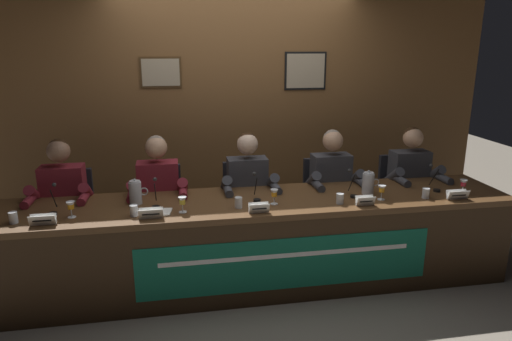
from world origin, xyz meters
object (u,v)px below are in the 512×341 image
at_px(nameplate_right, 365,201).
at_px(juice_glass_far_right, 463,184).
at_px(water_pitcher_right_side, 368,183).
at_px(water_cup_far_right, 426,194).
at_px(juice_glass_far_left, 71,206).
at_px(panelist_center, 249,190).
at_px(microphone_far_right, 435,182).
at_px(microphone_right, 352,188).
at_px(microphone_center, 256,191).
at_px(conference_table, 259,231).
at_px(chair_right, 325,206).
at_px(chair_far_right, 400,201).
at_px(chair_far_left, 71,222).
at_px(nameplate_far_left, 43,220).
at_px(juice_glass_right, 382,190).
at_px(nameplate_far_right, 458,195).
at_px(nameplate_left, 151,213).
at_px(panelist_left, 159,195).
at_px(water_cup_right, 340,199).
at_px(panelist_far_left, 62,200).
at_px(juice_glass_center, 274,194).
at_px(water_cup_center, 238,203).
at_px(water_cup_left, 134,211).
at_px(water_pitcher_left_side, 136,192).
at_px(chair_left, 161,216).
at_px(juice_glass_left, 182,202).
at_px(panelist_right, 333,185).
at_px(chair_center, 246,211).
at_px(microphone_left, 156,198).
at_px(panelist_far_right, 412,181).
at_px(document_stack_left, 157,212).
at_px(water_cup_far_left, 13,218).
at_px(nameplate_center, 259,208).
at_px(microphone_far_left, 53,204).

distance_m(nameplate_right, juice_glass_far_right, 0.96).
bearing_deg(water_pitcher_right_side, water_cup_far_right, -23.49).
height_order(juice_glass_far_left, water_pitcher_right_side, water_pitcher_right_side).
height_order(panelist_center, juice_glass_far_right, panelist_center).
bearing_deg(microphone_far_right, microphone_right, -178.10).
distance_m(panelist_center, microphone_center, 0.40).
height_order(conference_table, chair_right, chair_right).
distance_m(chair_far_right, microphone_far_right, 0.71).
xyz_separation_m(chair_far_left, nameplate_far_left, (0.02, -0.85, 0.35)).
height_order(juice_glass_right, nameplate_far_right, juice_glass_right).
relative_size(nameplate_left, nameplate_far_right, 0.98).
height_order(panelist_left, water_cup_far_right, panelist_left).
xyz_separation_m(panelist_left, water_cup_right, (1.45, -0.59, 0.07)).
relative_size(panelist_far_left, nameplate_right, 8.25).
bearing_deg(water_pitcher_right_side, juice_glass_center, -172.34).
relative_size(juice_glass_center, water_cup_center, 1.46).
relative_size(water_cup_left, water_pitcher_left_side, 0.40).
xyz_separation_m(water_cup_right, microphone_far_right, (0.94, 0.19, 0.04)).
height_order(chair_left, juice_glass_left, chair_left).
relative_size(panelist_left, panelist_right, 1.00).
relative_size(panelist_left, microphone_center, 5.72).
bearing_deg(microphone_right, chair_center, 142.65).
xyz_separation_m(panelist_far_left, water_cup_far_right, (3.01, -0.58, 0.07)).
height_order(chair_center, chair_right, same).
distance_m(chair_far_left, microphone_far_right, 3.27).
relative_size(chair_left, juice_glass_far_right, 7.34).
relative_size(juice_glass_far_left, water_pitcher_right_side, 0.59).
relative_size(microphone_left, panelist_right, 0.17).
bearing_deg(panelist_far_right, chair_center, 172.90).
xyz_separation_m(panelist_right, panelist_far_right, (0.80, 0.00, 0.00)).
bearing_deg(nameplate_far_left, microphone_left, 17.97).
relative_size(panelist_far_left, chair_left, 1.36).
xyz_separation_m(microphone_left, water_cup_right, (1.46, -0.19, -0.04)).
relative_size(chair_far_right, document_stack_left, 3.95).
xyz_separation_m(juice_glass_right, microphone_far_right, (0.57, 0.16, -0.01)).
distance_m(nameplate_far_right, document_stack_left, 2.44).
bearing_deg(water_cup_far_left, juice_glass_right, 0.42).
distance_m(conference_table, nameplate_left, 0.90).
bearing_deg(water_cup_left, panelist_right, 18.19).
relative_size(chair_left, microphone_right, 4.21).
bearing_deg(panelist_far_right, nameplate_right, -139.16).
xyz_separation_m(panelist_far_right, water_cup_far_right, (-0.20, -0.58, 0.07)).
relative_size(microphone_left, document_stack_left, 0.94).
relative_size(panelist_center, water_pitcher_left_side, 5.89).
height_order(nameplate_center, water_cup_far_right, water_cup_far_right).
relative_size(microphone_far_left, water_cup_far_right, 2.54).
distance_m(nameplate_far_left, chair_far_right, 3.32).
bearing_deg(panelist_center, nameplate_far_right, -21.85).
bearing_deg(juice_glass_right, nameplate_right, -149.30).
distance_m(juice_glass_far_left, panelist_right, 2.28).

